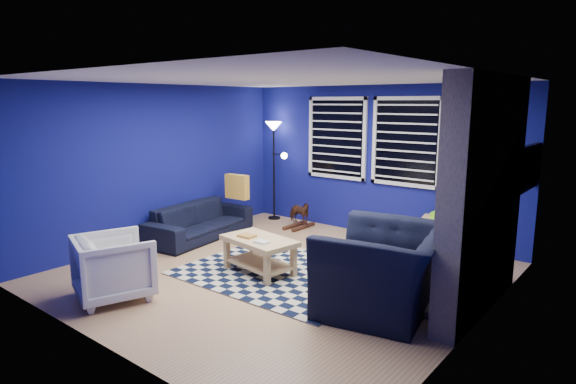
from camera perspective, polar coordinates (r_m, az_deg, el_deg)
The scene contains 18 objects.
floor at distance 6.43m, azimuth -0.96°, elevation -9.60°, with size 5.00×5.00×0.00m, color tan.
ceiling at distance 6.04m, azimuth -1.03°, elevation 13.25°, with size 5.00×5.00×0.00m, color white.
wall_back at distance 8.17m, azimuth 10.29°, elevation 3.63°, with size 5.00×5.00×0.00m, color navy.
wall_left at distance 7.93m, azimuth -15.06°, elevation 3.22°, with size 5.00×5.00×0.00m, color navy.
wall_right at distance 4.93m, azimuth 21.97°, elevation -1.55°, with size 5.00×5.00×0.00m, color navy.
fireplace at distance 5.45m, azimuth 22.05°, elevation -1.02°, with size 0.65×2.00×2.50m.
window_left at distance 8.49m, azimuth 5.77°, elevation 6.37°, with size 1.17×0.06×1.42m.
window_right at distance 7.86m, azimuth 13.78°, elevation 5.78°, with size 1.17×0.06×1.42m.
tv at distance 6.84m, azimuth 26.54°, elevation 2.59°, with size 0.07×1.00×0.58m.
rug at distance 6.43m, azimuth -0.65°, elevation -9.52°, with size 2.50×2.00×0.02m, color black.
sofa at distance 8.08m, azimuth -10.38°, elevation -3.42°, with size 0.76×1.95×0.57m, color black.
armchair_big at distance 5.33m, azimuth 11.27°, elevation -8.97°, with size 1.22×1.40×0.91m, color black.
armchair_bent at distance 5.90m, azimuth -19.95°, elevation -8.34°, with size 0.80×0.82×0.74m, color gray.
rocking_horse at distance 8.58m, azimuth 1.30°, elevation -2.45°, with size 0.50×0.23×0.42m, color #432515.
coffee_table at distance 6.34m, azimuth -3.44°, elevation -6.64°, with size 1.07×0.72×0.50m.
cabinet at distance 7.53m, azimuth 17.92°, elevation -4.89°, with size 0.71×0.54×0.62m.
floor_lamp at distance 9.06m, azimuth -1.62°, elevation 6.20°, with size 0.51×0.31×1.86m.
throw_pillow at distance 8.36m, azimuth -6.06°, elevation 0.63°, with size 0.44×0.13×0.42m, color gold.
Camera 1 is at (3.86, -4.64, 2.23)m, focal length 30.00 mm.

